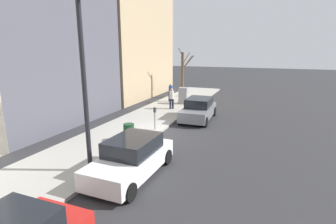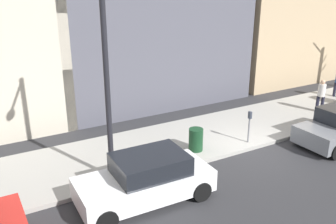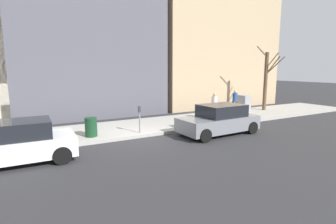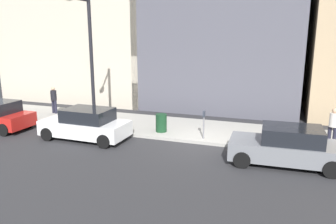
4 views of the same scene
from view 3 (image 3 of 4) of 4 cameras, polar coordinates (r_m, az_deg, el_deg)
The scene contains 10 objects.
ground_plane at distance 12.85m, azimuth -5.62°, elevation -5.61°, with size 120.00×120.00×0.00m, color #2B2B2D.
sidewalk at distance 14.64m, azimuth -8.77°, elevation -3.52°, with size 4.00×36.00×0.15m, color #9E9B93.
parked_car_grey at distance 13.61m, azimuth 11.08°, elevation -1.72°, with size 2.07×4.27×1.52m.
parked_car_white at distance 10.68m, azimuth -30.71°, elevation -5.93°, with size 1.99×4.23×1.52m.
parking_meter at distance 13.07m, azimuth -6.21°, elevation -0.97°, with size 0.14×0.10×1.35m.
utility_box at distance 18.26m, azimuth 16.15°, elevation 1.25°, with size 0.83×0.61×1.43m.
bare_tree at distance 21.55m, azimuth 20.57°, elevation 6.64°, with size 1.11×1.90×4.84m.
trash_bin at distance 12.88m, azimuth -16.42°, elevation -3.17°, with size 0.56×0.56×0.90m, color #14381E.
pedestrian_near_meter at distance 19.61m, azimuth 14.36°, elevation 2.56°, with size 0.36×0.36×1.66m.
pedestrian_midblock at distance 16.83m, azimuth 10.05°, elevation 1.63°, with size 0.36×0.36×1.66m.
Camera 3 is at (-11.40, 4.92, 3.31)m, focal length 28.00 mm.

